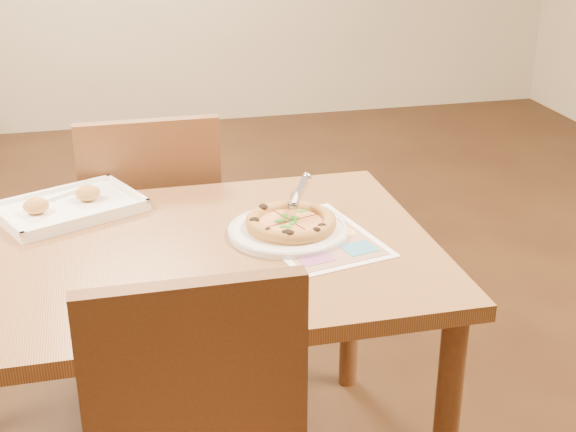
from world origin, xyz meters
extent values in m
cube|color=#92603A|center=(0.00, 0.00, 0.70)|extent=(1.30, 0.85, 0.04)
cylinder|color=brown|center=(0.59, 0.36, 0.34)|extent=(0.06, 0.06, 0.68)
cube|color=brown|center=(0.00, -0.51, 0.68)|extent=(0.42, 0.04, 0.45)
cube|color=brown|center=(0.00, 0.70, 0.45)|extent=(0.42, 0.42, 0.04)
cube|color=brown|center=(0.00, 0.51, 0.68)|extent=(0.42, 0.04, 0.45)
cylinder|color=white|center=(0.31, 0.03, 0.73)|extent=(0.36, 0.36, 0.02)
cylinder|color=#BC8F40|center=(0.31, 0.04, 0.74)|extent=(0.22, 0.22, 0.01)
cylinder|color=#E3CB7B|center=(0.31, 0.04, 0.75)|extent=(0.19, 0.19, 0.01)
torus|color=#BC8F40|center=(0.31, 0.04, 0.75)|extent=(0.23, 0.23, 0.04)
cylinder|color=silver|center=(0.32, 0.05, 0.79)|extent=(0.04, 0.06, 0.08)
cube|color=silver|center=(0.35, 0.09, 0.81)|extent=(0.08, 0.10, 0.06)
cube|color=white|center=(-0.23, 0.30, 0.73)|extent=(0.43, 0.37, 0.02)
cube|color=silver|center=(-0.23, 0.30, 0.74)|extent=(0.15, 0.11, 0.00)
ellipsoid|color=#D2844B|center=(-0.31, 0.27, 0.76)|extent=(0.07, 0.05, 0.04)
ellipsoid|color=#D2844B|center=(-0.18, 0.33, 0.76)|extent=(0.07, 0.05, 0.04)
cube|color=white|center=(0.37, -0.01, 0.72)|extent=(0.33, 0.41, 0.00)
camera|label=1|loc=(-0.12, -1.75, 1.56)|focal=50.00mm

